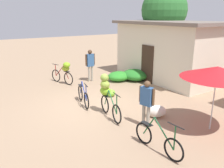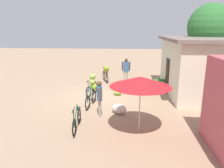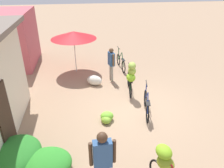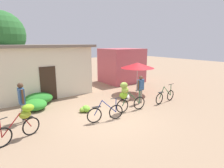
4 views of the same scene
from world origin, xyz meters
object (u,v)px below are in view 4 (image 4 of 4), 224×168
Objects in this scene: banana_pile_on_ground at (85,109)px; produce_sack at (126,97)px; bicycle_center_loaded at (126,95)px; person_vendor at (22,98)px; person_bystander at (141,87)px; tree_behind_building at (1,35)px; market_umbrella at (137,65)px; shop_pink at (122,65)px; bicycle_by_shop at (165,96)px; bicycle_leftmost at (23,119)px; building_low at (40,70)px; bicycle_near_pile at (105,113)px.

produce_sack is (2.77, 0.21, 0.07)m from banana_pile_on_ground.
bicycle_center_loaded is 0.96× the size of person_vendor.
person_bystander is at bearing -9.83° from person_vendor.
market_umbrella is at bearing -33.45° from tree_behind_building.
tree_behind_building is at bearing 115.17° from banana_pile_on_ground.
bicycle_by_shop is at bearing -104.22° from shop_pink.
shop_pink is at bearing 32.45° from bicycle_leftmost.
building_low is 5.72m from produce_sack.
market_umbrella reaches higher than bicycle_leftmost.
market_umbrella is at bearing -113.11° from shop_pink.
bicycle_near_pile is at bearing -163.54° from person_bystander.
person_vendor is (-0.00, -5.30, -2.72)m from tree_behind_building.
shop_pink is 1.98× the size of bicycle_leftmost.
bicycle_center_loaded is 1.61m from person_bystander.
produce_sack is (1.14, 1.39, -0.66)m from bicycle_center_loaded.
building_low is 7.87m from bicycle_by_shop.
market_umbrella reaches higher than bicycle_near_pile.
person_bystander is (3.99, -5.01, -0.67)m from building_low.
tree_behind_building reaches higher than market_umbrella.
banana_pile_on_ground is 0.37× the size of person_bystander.
bicycle_near_pile is 2.34× the size of produce_sack.
banana_pile_on_ground is (2.68, -5.70, -3.64)m from tree_behind_building.
shop_pink reaches higher than market_umbrella.
person_bystander is at bearing 151.96° from bicycle_by_shop.
banana_pile_on_ground is at bearing -64.83° from tree_behind_building.
person_vendor reaches higher than bicycle_by_shop.
bicycle_near_pile is at bearing -8.23° from bicycle_leftmost.
person_bystander is at bearing -127.45° from market_umbrella.
person_bystander reaches higher than produce_sack.
shop_pink is 1.92× the size of bicycle_center_loaded.
bicycle_leftmost is at bearing -176.25° from person_bystander.
produce_sack is at bearing 12.07° from bicycle_leftmost.
bicycle_near_pile is 3.03m from produce_sack.
banana_pile_on_ground is at bearing 144.08° from bicycle_center_loaded.
building_low reaches higher than market_umbrella.
bicycle_center_loaded is at bearing -129.32° from produce_sack.
market_umbrella is 3.68m from bicycle_center_loaded.
produce_sack is at bearing 114.20° from person_bystander.
bicycle_by_shop is at bearing -2.25° from bicycle_leftmost.
bicycle_near_pile is (2.93, -7.16, -3.42)m from tree_behind_building.
bicycle_center_loaded is at bearing -141.32° from market_umbrella.
building_low is 4.01× the size of person_bystander.
banana_pile_on_ground is (0.86, -4.41, -1.48)m from building_low.
bicycle_leftmost is 0.97× the size of bicycle_center_loaded.
shop_pink is at bearing 66.89° from market_umbrella.
produce_sack is (3.63, -4.19, -1.40)m from building_low.
produce_sack is 0.45× the size of person_bystander.
building_low is 3.83× the size of bicycle_near_pile.
market_umbrella is at bearing 13.20° from banana_pile_on_ground.
bicycle_center_loaded is (4.54, -0.18, 0.15)m from bicycle_leftmost.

